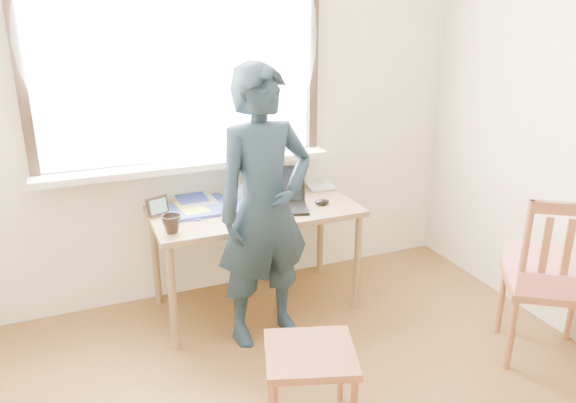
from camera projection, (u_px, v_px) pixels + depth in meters
name	position (u px, v px, depth m)	size (l,w,h in m)	color
room_shell	(344.00, 87.00, 1.87)	(3.52, 4.02, 2.61)	beige
desk	(255.00, 219.00, 3.52)	(1.28, 0.64, 0.68)	brown
laptop	(278.00, 198.00, 3.50)	(0.42, 0.37, 0.24)	black
mug_white	(236.00, 193.00, 3.61)	(0.13, 0.13, 0.10)	white
mug_dark	(171.00, 224.00, 3.11)	(0.11, 0.11, 0.10)	black
mouse	(322.00, 202.00, 3.55)	(0.10, 0.07, 0.04)	black
desk_clutter	(178.00, 209.00, 3.44)	(0.81, 0.52, 0.03)	white
book_a	(185.00, 203.00, 3.55)	(0.19, 0.25, 0.02)	white
book_b	(307.00, 186.00, 3.89)	(0.17, 0.24, 0.02)	white
picture_frame	(157.00, 207.00, 3.35)	(0.14, 0.07, 0.11)	black
work_chair	(310.00, 363.00, 2.56)	(0.51, 0.49, 0.42)	brown
side_chair	(552.00, 273.00, 3.03)	(0.62, 0.62, 0.99)	brown
person	(264.00, 209.00, 3.14)	(0.59, 0.39, 1.61)	black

